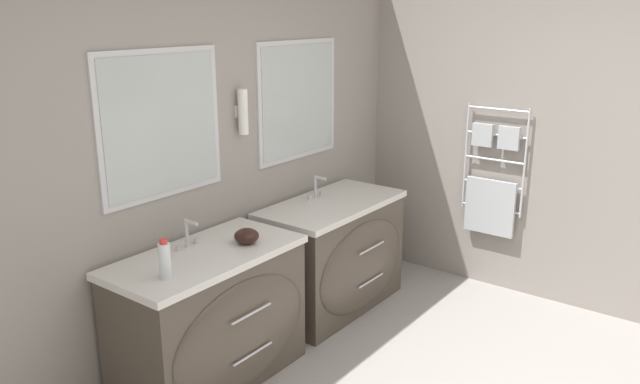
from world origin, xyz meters
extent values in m
cube|color=gray|center=(0.00, 2.07, 1.30)|extent=(5.67, 0.06, 2.60)
cube|color=silver|center=(-0.35, 2.03, 1.57)|extent=(0.88, 0.01, 0.87)
cube|color=#B2BCBA|center=(-0.35, 2.02, 1.57)|extent=(0.81, 0.01, 0.80)
cube|color=silver|center=(0.92, 2.03, 1.57)|extent=(0.88, 0.01, 0.87)
cube|color=#B2BCBA|center=(0.92, 2.02, 1.57)|extent=(0.81, 0.01, 0.80)
cylinder|color=white|center=(0.28, 1.98, 1.57)|extent=(0.07, 0.07, 0.30)
cube|color=silver|center=(0.28, 2.03, 1.57)|extent=(0.05, 0.02, 0.08)
cube|color=gray|center=(2.06, 0.92, 1.30)|extent=(0.06, 4.05, 2.60)
cylinder|color=silver|center=(2.00, 0.67, 1.07)|extent=(0.02, 0.02, 0.86)
cylinder|color=silver|center=(2.00, 1.16, 1.07)|extent=(0.02, 0.02, 0.86)
cylinder|color=silver|center=(2.00, 0.91, 1.47)|extent=(0.02, 0.49, 0.02)
cylinder|color=silver|center=(2.00, 0.91, 1.27)|extent=(0.02, 0.49, 0.02)
cylinder|color=silver|center=(2.00, 0.91, 1.07)|extent=(0.02, 0.49, 0.02)
cylinder|color=silver|center=(2.00, 0.91, 0.87)|extent=(0.02, 0.49, 0.02)
cylinder|color=silver|center=(2.00, 0.91, 0.67)|extent=(0.02, 0.49, 0.02)
cube|color=#B7BCC1|center=(1.98, 0.91, 0.69)|extent=(0.04, 0.41, 0.45)
cube|color=#B7BCC1|center=(1.98, 0.81, 1.26)|extent=(0.04, 0.17, 0.18)
cube|color=#B7BCC1|center=(1.98, 1.02, 1.26)|extent=(0.04, 0.17, 0.18)
cube|color=#4C4238|center=(-0.35, 1.71, 0.40)|extent=(1.15, 0.57, 0.80)
ellipsoid|color=#4C4238|center=(-0.35, 1.43, 0.40)|extent=(1.06, 0.12, 0.67)
cube|color=silver|center=(-0.35, 1.71, 0.82)|extent=(1.19, 0.60, 0.04)
ellipsoid|color=white|center=(-0.35, 1.69, 0.80)|extent=(0.40, 0.35, 0.08)
cylinder|color=silver|center=(-0.35, 1.36, 0.56)|extent=(0.32, 0.01, 0.01)
cylinder|color=silver|center=(-0.35, 1.36, 0.30)|extent=(0.32, 0.01, 0.01)
cube|color=#4C4238|center=(0.92, 1.71, 0.40)|extent=(1.15, 0.57, 0.80)
ellipsoid|color=#4C4238|center=(0.92, 1.43, 0.40)|extent=(1.06, 0.12, 0.67)
cube|color=silver|center=(0.92, 1.71, 0.82)|extent=(1.19, 0.60, 0.04)
ellipsoid|color=white|center=(0.92, 1.69, 0.80)|extent=(0.40, 0.35, 0.08)
cylinder|color=silver|center=(0.92, 1.36, 0.56)|extent=(0.32, 0.01, 0.01)
cylinder|color=silver|center=(0.92, 1.36, 0.30)|extent=(0.32, 0.01, 0.01)
cylinder|color=silver|center=(-0.35, 1.87, 0.93)|extent=(0.02, 0.02, 0.17)
cylinder|color=silver|center=(-0.35, 1.82, 1.01)|extent=(0.02, 0.10, 0.02)
cylinder|color=silver|center=(-0.42, 1.87, 0.86)|extent=(0.03, 0.03, 0.04)
cylinder|color=silver|center=(-0.28, 1.87, 0.86)|extent=(0.03, 0.03, 0.04)
cylinder|color=silver|center=(0.92, 1.87, 0.93)|extent=(0.02, 0.02, 0.17)
cylinder|color=silver|center=(0.92, 1.82, 1.01)|extent=(0.02, 0.10, 0.02)
cylinder|color=silver|center=(0.85, 1.87, 0.86)|extent=(0.03, 0.03, 0.04)
cylinder|color=silver|center=(0.99, 1.87, 0.86)|extent=(0.03, 0.03, 0.04)
cylinder|color=silver|center=(-0.73, 1.61, 0.94)|extent=(0.06, 0.06, 0.20)
cylinder|color=red|center=(-0.73, 1.61, 1.05)|extent=(0.04, 0.04, 0.02)
ellipsoid|color=black|center=(-0.09, 1.63, 0.89)|extent=(0.15, 0.15, 0.09)
camera|label=1|loc=(-2.67, -0.87, 2.21)|focal=35.00mm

